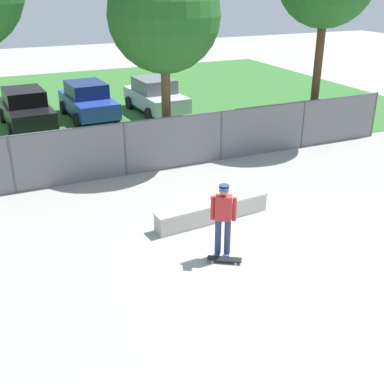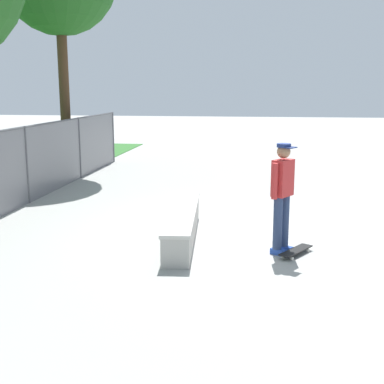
{
  "view_description": "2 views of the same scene",
  "coord_description": "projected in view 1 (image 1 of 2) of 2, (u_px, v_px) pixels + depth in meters",
  "views": [
    {
      "loc": [
        -5.89,
        -9.63,
        6.05
      ],
      "look_at": [
        -1.12,
        0.98,
        0.85
      ],
      "focal_mm": 44.79,
      "sensor_mm": 36.0,
      "label": 1
    },
    {
      "loc": [
        -9.52,
        -0.65,
        2.72
      ],
      "look_at": [
        -0.55,
        0.6,
        0.86
      ],
      "focal_mm": 47.68,
      "sensor_mm": 36.0,
      "label": 2
    }
  ],
  "objects": [
    {
      "name": "ground_plane",
      "position": [
        246.0,
        228.0,
        12.69
      ],
      "size": [
        80.0,
        80.0,
        0.0
      ],
      "primitive_type": "plane",
      "color": "#9E9E99"
    },
    {
      "name": "grass_strip",
      "position": [
        101.0,
        103.0,
        25.33
      ],
      "size": [
        29.73,
        20.0,
        0.02
      ],
      "primitive_type": "cube",
      "color": "#336B2D",
      "rests_on": "ground"
    },
    {
      "name": "concrete_ledge",
      "position": [
        213.0,
        211.0,
        12.99
      ],
      "size": [
        3.37,
        0.75,
        0.54
      ],
      "color": "#A8A59E",
      "rests_on": "ground"
    },
    {
      "name": "skateboarder",
      "position": [
        223.0,
        217.0,
        10.99
      ],
      "size": [
        0.52,
        0.42,
        1.84
      ],
      "color": "#2647A5",
      "rests_on": "ground"
    },
    {
      "name": "skateboard",
      "position": [
        224.0,
        259.0,
        11.15
      ],
      "size": [
        0.78,
        0.6,
        0.09
      ],
      "color": "black",
      "rests_on": "ground"
    },
    {
      "name": "chainlink_fence",
      "position": [
        175.0,
        140.0,
        16.35
      ],
      "size": [
        17.8,
        0.07,
        1.84
      ],
      "color": "#4C4C51",
      "rests_on": "ground"
    },
    {
      "name": "tree_near_right",
      "position": [
        164.0,
        16.0,
        15.56
      ],
      "size": [
        3.71,
        3.71,
        6.81
      ],
      "color": "brown",
      "rests_on": "ground"
    },
    {
      "name": "car_black",
      "position": [
        26.0,
        108.0,
        20.99
      ],
      "size": [
        2.19,
        4.29,
        1.66
      ],
      "color": "black",
      "rests_on": "ground"
    },
    {
      "name": "car_blue",
      "position": [
        88.0,
        100.0,
        22.36
      ],
      "size": [
        2.19,
        4.29,
        1.66
      ],
      "color": "#233D9E",
      "rests_on": "ground"
    },
    {
      "name": "car_silver",
      "position": [
        155.0,
        96.0,
        23.27
      ],
      "size": [
        2.19,
        4.29,
        1.66
      ],
      "color": "#B7BABF",
      "rests_on": "ground"
    }
  ]
}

